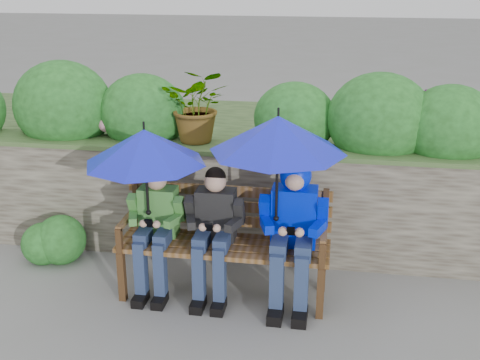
% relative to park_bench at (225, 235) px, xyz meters
% --- Properties ---
extents(ground, '(60.00, 60.00, 0.00)m').
position_rel_park_bench_xyz_m(ground, '(0.11, -0.05, -0.50)').
color(ground, slate).
rests_on(ground, ground).
extents(garden_backdrop, '(8.00, 2.84, 1.75)m').
position_rel_park_bench_xyz_m(garden_backdrop, '(0.07, 1.57, 0.09)').
color(garden_backdrop, '#4D463B').
rests_on(garden_backdrop, ground).
extents(park_bench, '(1.67, 0.49, 0.88)m').
position_rel_park_bench_xyz_m(park_bench, '(0.00, 0.00, 0.00)').
color(park_bench, '#3F2815').
rests_on(park_bench, ground).
extents(boy_left, '(0.45, 0.52, 1.04)m').
position_rel_park_bench_xyz_m(boy_left, '(-0.55, -0.07, 0.09)').
color(boy_left, '#347D37').
rests_on(boy_left, ground).
extents(boy_middle, '(0.46, 0.53, 1.06)m').
position_rel_park_bench_xyz_m(boy_middle, '(-0.08, -0.07, 0.10)').
color(boy_middle, black).
rests_on(boy_middle, ground).
extents(boy_right, '(0.52, 0.63, 1.14)m').
position_rel_park_bench_xyz_m(boy_right, '(0.54, -0.07, 0.18)').
color(boy_right, '#000ADC').
rests_on(boy_right, ground).
extents(umbrella_left, '(0.94, 0.94, 0.75)m').
position_rel_park_bench_xyz_m(umbrella_left, '(-0.59, -0.10, 0.73)').
color(umbrella_left, '#141DD8').
rests_on(umbrella_left, ground).
extents(umbrella_right, '(1.01, 1.01, 0.88)m').
position_rel_park_bench_xyz_m(umbrella_right, '(0.41, -0.10, 0.87)').
color(umbrella_right, '#141DD8').
rests_on(umbrella_right, ground).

